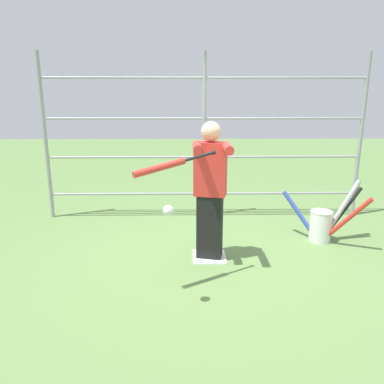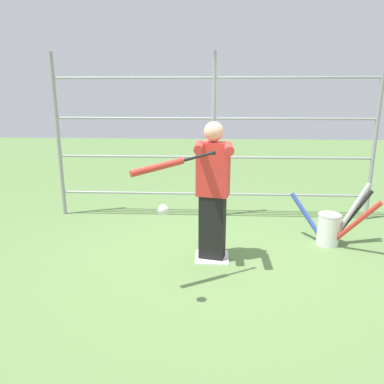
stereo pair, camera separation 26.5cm
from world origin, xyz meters
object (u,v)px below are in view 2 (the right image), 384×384
softball_in_flight (163,210)px  bat_bucket (332,226)px  baseball_bat_swinging (165,165)px  batter (213,188)px

softball_in_flight → bat_bucket: size_ratio=0.09×
baseball_bat_swinging → bat_bucket: bearing=-148.7°
baseball_bat_swinging → batter: bearing=-123.3°
batter → bat_bucket: size_ratio=1.56×
baseball_bat_swinging → softball_in_flight: baseball_bat_swinging is taller
batter → bat_bucket: batter is taller
softball_in_flight → bat_bucket: 2.67m
batter → softball_in_flight: (0.44, 1.08, 0.07)m
batter → baseball_bat_swinging: 0.94m
baseball_bat_swinging → softball_in_flight: size_ratio=8.36×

